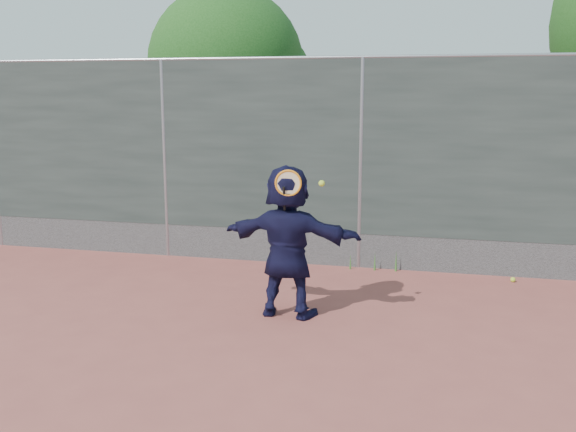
# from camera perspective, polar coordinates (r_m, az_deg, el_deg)

# --- Properties ---
(ground) EXTENTS (80.00, 80.00, 0.00)m
(ground) POSITION_cam_1_polar(r_m,az_deg,el_deg) (6.23, 2.15, -12.99)
(ground) COLOR #9E4C42
(ground) RESTS_ON ground
(player) EXTENTS (1.66, 0.66, 1.74)m
(player) POSITION_cam_1_polar(r_m,az_deg,el_deg) (7.24, 0.00, -2.26)
(player) COLOR black
(player) RESTS_ON ground
(ball_ground) EXTENTS (0.07, 0.07, 0.07)m
(ball_ground) POSITION_cam_1_polar(r_m,az_deg,el_deg) (9.22, 19.37, -5.36)
(ball_ground) COLOR #BBD930
(ball_ground) RESTS_ON ground
(fence) EXTENTS (20.00, 0.06, 3.03)m
(fence) POSITION_cam_1_polar(r_m,az_deg,el_deg) (9.20, 6.48, 5.02)
(fence) COLOR #38423D
(fence) RESTS_ON ground
(swing_action) EXTENTS (0.55, 0.13, 0.51)m
(swing_action) POSITION_cam_1_polar(r_m,az_deg,el_deg) (6.91, 0.30, 2.80)
(swing_action) COLOR orange
(swing_action) RESTS_ON ground
(tree_left) EXTENTS (3.15, 3.00, 4.53)m
(tree_left) POSITION_cam_1_polar(r_m,az_deg,el_deg) (12.77, -4.77, 12.81)
(tree_left) COLOR #382314
(tree_left) RESTS_ON ground
(weed_clump) EXTENTS (0.68, 0.07, 0.30)m
(weed_clump) POSITION_cam_1_polar(r_m,az_deg,el_deg) (9.32, 8.00, -4.01)
(weed_clump) COLOR #387226
(weed_clump) RESTS_ON ground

